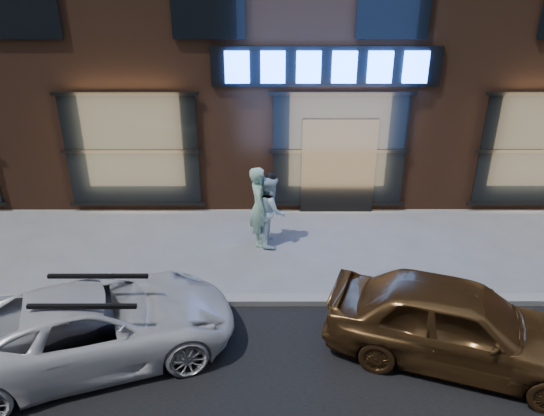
{
  "coord_description": "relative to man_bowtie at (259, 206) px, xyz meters",
  "views": [
    {
      "loc": [
        -1.64,
        -8.15,
        5.91
      ],
      "look_at": [
        -1.62,
        1.6,
        1.2
      ],
      "focal_mm": 35.0,
      "sensor_mm": 36.0,
      "label": 1
    }
  ],
  "objects": [
    {
      "name": "man_bowtie",
      "position": [
        0.0,
        0.0,
        0.0
      ],
      "size": [
        0.48,
        0.69,
        1.82
      ],
      "primitive_type": "imported",
      "rotation": [
        0.0,
        0.0,
        1.64
      ],
      "color": "#A0D3B1",
      "rests_on": "ground"
    },
    {
      "name": "gold_sedan",
      "position": [
        3.16,
        -3.78,
        -0.22
      ],
      "size": [
        4.36,
        2.89,
        1.38
      ],
      "primitive_type": "imported",
      "rotation": [
        0.0,
        0.0,
        1.23
      ],
      "color": "brown",
      "rests_on": "ground"
    },
    {
      "name": "curb",
      "position": [
        1.9,
        -2.28,
        -0.85
      ],
      "size": [
        60.0,
        0.25,
        0.12
      ],
      "primitive_type": "cube",
      "color": "gray",
      "rests_on": "ground"
    },
    {
      "name": "ground",
      "position": [
        1.9,
        -2.28,
        -0.91
      ],
      "size": [
        90.0,
        90.0,
        0.0
      ],
      "primitive_type": "plane",
      "color": "slate",
      "rests_on": "ground"
    },
    {
      "name": "white_suv",
      "position": [
        -2.51,
        -3.7,
        -0.31
      ],
      "size": [
        4.78,
        3.34,
        1.21
      ],
      "primitive_type": "imported",
      "rotation": [
        0.0,
        0.0,
        1.91
      ],
      "color": "silver",
      "rests_on": "ground"
    },
    {
      "name": "man_cap",
      "position": [
        0.25,
        0.02,
        -0.1
      ],
      "size": [
        0.68,
        0.84,
        1.62
      ],
      "primitive_type": "imported",
      "rotation": [
        0.0,
        0.0,
        1.66
      ],
      "color": "white",
      "rests_on": "ground"
    }
  ]
}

